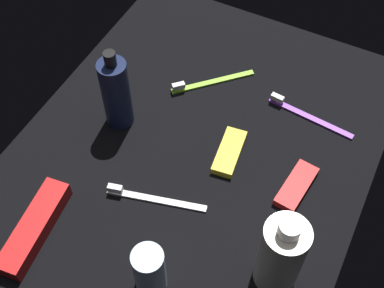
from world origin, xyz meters
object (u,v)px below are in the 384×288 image
(bodywash_bottle, at_px, (281,255))
(toothpaste_box_red, at_px, (35,227))
(toothbrush_purple, at_px, (305,114))
(toothbrush_lime, at_px, (208,82))
(lotion_bottle, at_px, (116,93))
(deodorant_stick, at_px, (150,271))
(snack_bar_red, at_px, (296,186))
(toothbrush_white, at_px, (150,198))
(snack_bar_yellow, at_px, (229,152))

(bodywash_bottle, bearing_deg, toothpaste_box_red, 105.92)
(toothbrush_purple, bearing_deg, toothbrush_lime, 92.71)
(lotion_bottle, relative_size, toothbrush_lime, 1.33)
(toothbrush_purple, bearing_deg, toothpaste_box_red, 144.36)
(toothbrush_purple, relative_size, toothbrush_lime, 1.33)
(toothpaste_box_red, bearing_deg, toothbrush_lime, -21.14)
(toothbrush_purple, bearing_deg, deodorant_stick, 167.00)
(bodywash_bottle, height_order, deodorant_stick, bodywash_bottle)
(toothbrush_purple, bearing_deg, bodywash_bottle, -168.60)
(toothbrush_purple, height_order, snack_bar_red, toothbrush_purple)
(lotion_bottle, bearing_deg, toothbrush_white, -132.53)
(toothbrush_white, xyz_separation_m, toothbrush_lime, (0.29, 0.03, 0.00))
(bodywash_bottle, xyz_separation_m, toothbrush_lime, (0.33, 0.28, -0.07))
(toothbrush_purple, bearing_deg, lotion_bottle, 118.39)
(deodorant_stick, relative_size, toothbrush_white, 0.60)
(snack_bar_red, bearing_deg, deodorant_stick, 158.66)
(deodorant_stick, xyz_separation_m, toothbrush_lime, (0.43, 0.11, -0.05))
(toothpaste_box_red, distance_m, snack_bar_yellow, 0.37)
(toothpaste_box_red, bearing_deg, snack_bar_red, -59.14)
(deodorant_stick, xyz_separation_m, snack_bar_yellow, (0.29, -0.01, -0.05))
(lotion_bottle, relative_size, bodywash_bottle, 1.02)
(snack_bar_red, bearing_deg, toothbrush_lime, 64.61)
(toothbrush_white, relative_size, snack_bar_yellow, 1.70)
(lotion_bottle, xyz_separation_m, toothpaste_box_red, (-0.27, -0.00, -0.06))
(lotion_bottle, bearing_deg, toothpaste_box_red, -179.78)
(toothbrush_lime, xyz_separation_m, snack_bar_red, (-0.16, -0.25, 0.00))
(toothbrush_white, distance_m, snack_bar_yellow, 0.17)
(lotion_bottle, xyz_separation_m, toothbrush_lime, (0.16, -0.11, -0.07))
(lotion_bottle, xyz_separation_m, toothbrush_white, (-0.13, -0.14, -0.07))
(toothbrush_white, bearing_deg, deodorant_stick, -149.60)
(deodorant_stick, bearing_deg, toothbrush_purple, -13.00)
(toothbrush_lime, bearing_deg, toothpaste_box_red, 165.77)
(deodorant_stick, relative_size, snack_bar_red, 1.02)
(bodywash_bottle, relative_size, deodorant_stick, 1.67)
(lotion_bottle, distance_m, snack_bar_yellow, 0.24)
(lotion_bottle, xyz_separation_m, deodorant_stick, (-0.26, -0.22, -0.03))
(toothbrush_lime, xyz_separation_m, toothpaste_box_red, (-0.44, 0.11, 0.01))
(lotion_bottle, height_order, toothbrush_white, lotion_bottle)
(deodorant_stick, height_order, toothbrush_purple, deodorant_stick)
(toothpaste_box_red, distance_m, snack_bar_red, 0.46)
(toothpaste_box_red, bearing_deg, toothbrush_purple, -42.56)
(bodywash_bottle, distance_m, toothbrush_purple, 0.35)
(toothpaste_box_red, relative_size, snack_bar_red, 1.69)
(lotion_bottle, height_order, toothbrush_lime, lotion_bottle)
(bodywash_bottle, height_order, snack_bar_red, bodywash_bottle)
(bodywash_bottle, bearing_deg, snack_bar_red, 8.62)
(bodywash_bottle, height_order, snack_bar_yellow, bodywash_bottle)
(toothbrush_white, bearing_deg, toothbrush_lime, 5.84)
(bodywash_bottle, bearing_deg, snack_bar_yellow, 41.69)
(toothbrush_lime, bearing_deg, snack_bar_red, -121.79)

